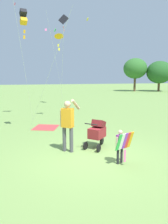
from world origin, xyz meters
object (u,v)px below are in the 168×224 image
Objects in this scene: person_adult_flyer at (68,121)px; kite_adult_black at (24,18)px; stroller at (97,131)px; kite_green_novelty at (63,23)px; child_with_butterfly_kite at (121,144)px; picnic_blanket at (46,127)px; kite_blue_high at (59,38)px.

kite_adult_black is (-1.29, 2.77, 3.88)m from person_adult_flyer.
person_adult_flyer is at bearing -172.44° from stroller.
child_with_butterfly_kite is at bearing -91.79° from kite_green_novelty.
stroller reaches higher than child_with_butterfly_kite.
picnic_blanket is (0.84, 0.96, -4.92)m from kite_adult_black.
kite_blue_high is (1.86, 2.77, -0.26)m from kite_adult_black.
picnic_blanket is (-2.14, -7.13, -6.71)m from kite_green_novelty.
person_adult_flyer is 6.64m from kite_blue_high.
kite_blue_high is at bearing 56.06° from kite_adult_black.
kite_blue_high is at bearing 60.60° from picnic_blanket.
kite_adult_black is 3.34m from kite_blue_high.
kite_blue_high is at bearing -101.88° from kite_green_novelty.
kite_green_novelty is at bearing 86.81° from stroller.
person_adult_flyer is 0.25× the size of kite_green_novelty.
person_adult_flyer is 1.46× the size of picnic_blanket.
kite_green_novelty is 10.02m from picnic_blanket.
kite_adult_black is at bearing 132.28° from stroller.
kite_adult_black is (-2.38, 2.62, 4.32)m from stroller.
kite_adult_black is at bearing 121.79° from child_with_butterfly_kite.
person_adult_flyer reaches higher than child_with_butterfly_kite.
kite_adult_black reaches higher than stroller.
picnic_blanket is at bearing -106.69° from kite_green_novelty.
stroller is (1.10, 0.15, -0.45)m from person_adult_flyer.
kite_adult_black reaches higher than picnic_blanket.
child_with_butterfly_kite is at bearing -58.21° from kite_adult_black.
kite_adult_black is at bearing 114.97° from person_adult_flyer.
stroller is at bearing -66.74° from picnic_blanket.
kite_blue_high is at bearing 96.05° from child_with_butterfly_kite.
child_with_butterfly_kite is 6.55m from kite_adult_black.
child_with_butterfly_kite is 1.98m from person_adult_flyer.
person_adult_flyer is 1.19m from stroller.
kite_green_novelty is at bearing 88.21° from child_with_butterfly_kite.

